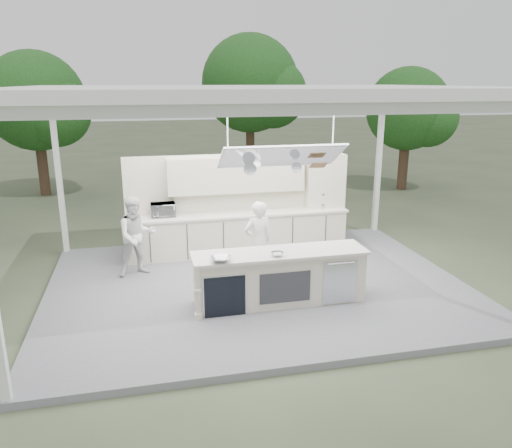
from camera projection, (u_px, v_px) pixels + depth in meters
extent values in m
plane|color=#4B553A|center=(257.00, 289.00, 9.84)|extent=(90.00, 90.00, 0.00)
cube|color=slate|center=(257.00, 286.00, 9.82)|extent=(8.00, 6.00, 0.12)
cube|color=white|center=(378.00, 165.00, 12.89)|extent=(0.12, 0.12, 3.70)
cube|color=white|center=(59.00, 178.00, 11.20)|extent=(0.12, 0.12, 3.70)
cube|color=white|center=(257.00, 91.00, 8.79)|extent=(8.20, 6.20, 0.16)
cube|color=white|center=(311.00, 109.00, 6.12)|extent=(8.00, 0.12, 0.16)
cube|color=white|center=(229.00, 96.00, 11.55)|extent=(8.00, 0.12, 0.16)
cube|color=white|center=(21.00, 102.00, 7.99)|extent=(0.12, 6.00, 0.16)
cube|color=white|center=(453.00, 99.00, 9.68)|extent=(0.12, 6.00, 0.16)
cube|color=white|center=(281.00, 156.00, 8.28)|extent=(2.00, 0.71, 0.43)
cube|color=white|center=(281.00, 156.00, 8.28)|extent=(2.06, 0.76, 0.46)
cylinder|color=white|center=(227.00, 128.00, 7.95)|extent=(0.02, 0.02, 0.95)
cylinder|color=white|center=(333.00, 126.00, 8.34)|extent=(0.02, 0.02, 0.95)
cylinder|color=silver|center=(250.00, 169.00, 8.37)|extent=(0.22, 0.14, 0.21)
cylinder|color=silver|center=(296.00, 168.00, 8.50)|extent=(0.18, 0.12, 0.18)
cube|color=olive|center=(318.00, 165.00, 8.60)|extent=(0.28, 0.18, 0.12)
cube|color=beige|center=(280.00, 278.00, 8.88)|extent=(3.00, 0.70, 0.90)
cube|color=white|center=(280.00, 253.00, 8.75)|extent=(3.10, 0.78, 0.05)
cylinder|color=beige|center=(198.00, 293.00, 8.23)|extent=(0.11, 0.11, 0.92)
cube|color=black|center=(225.00, 296.00, 8.35)|extent=(0.70, 0.04, 0.72)
cube|color=silver|center=(225.00, 296.00, 8.34)|extent=(0.74, 0.03, 0.72)
cube|color=#2E2E33|center=(285.00, 288.00, 8.55)|extent=(0.90, 0.02, 0.55)
cube|color=silver|center=(340.00, 282.00, 8.77)|extent=(0.62, 0.02, 0.78)
cube|color=beige|center=(238.00, 234.00, 11.46)|extent=(5.00, 0.65, 0.90)
cube|color=white|center=(238.00, 214.00, 11.33)|extent=(5.08, 0.72, 0.05)
cube|color=beige|center=(236.00, 202.00, 11.55)|extent=(5.00, 0.10, 2.25)
cube|color=beige|center=(236.00, 174.00, 11.25)|extent=(3.10, 0.38, 0.80)
cube|color=beige|center=(325.00, 182.00, 11.72)|extent=(0.90, 0.45, 1.30)
cube|color=olive|center=(325.00, 182.00, 11.72)|extent=(0.84, 0.40, 0.03)
cylinder|color=silver|center=(322.00, 206.00, 11.72)|extent=(0.20, 0.20, 0.12)
cylinder|color=black|center=(322.00, 199.00, 11.67)|extent=(0.17, 0.17, 0.20)
cylinder|color=black|center=(336.00, 205.00, 11.80)|extent=(0.16, 0.16, 0.10)
cone|color=black|center=(336.00, 198.00, 11.75)|extent=(0.14, 0.14, 0.24)
cylinder|color=#443222|center=(43.00, 166.00, 17.72)|extent=(0.36, 0.36, 2.10)
sphere|color=#285B21|center=(35.00, 101.00, 17.10)|extent=(3.40, 3.40, 3.40)
sphere|color=#285B21|center=(55.00, 112.00, 16.86)|extent=(2.38, 2.38, 2.38)
cylinder|color=#443222|center=(250.00, 147.00, 21.28)|extent=(0.36, 0.36, 2.45)
sphere|color=#285B21|center=(250.00, 83.00, 20.55)|extent=(4.00, 4.00, 4.00)
sphere|color=#285B21|center=(272.00, 94.00, 20.27)|extent=(2.80, 2.80, 2.80)
cylinder|color=#443222|center=(403.00, 164.00, 18.69)|extent=(0.36, 0.36, 1.92)
sphere|color=#285B21|center=(408.00, 109.00, 18.13)|extent=(3.00, 3.00, 3.00)
sphere|color=#285B21|center=(429.00, 118.00, 17.92)|extent=(2.10, 2.10, 2.10)
imported|color=white|center=(258.00, 242.00, 9.74)|extent=(0.66, 0.51, 1.62)
imported|color=silver|center=(137.00, 236.00, 10.06)|extent=(0.93, 0.81, 1.64)
imported|color=silver|center=(163.00, 210.00, 10.98)|extent=(0.54, 0.36, 0.30)
imported|color=#ACAFB3|center=(221.00, 259.00, 8.26)|extent=(0.41, 0.41, 0.08)
imported|color=silver|center=(277.00, 254.00, 8.52)|extent=(0.26, 0.26, 0.07)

